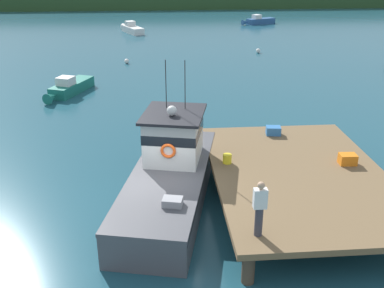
{
  "coord_description": "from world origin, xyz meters",
  "views": [
    {
      "loc": [
        -0.13,
        -13.83,
        8.33
      ],
      "look_at": [
        1.2,
        2.33,
        1.4
      ],
      "focal_mm": 42.26,
      "sensor_mm": 36.0,
      "label": 1
    }
  ],
  "objects_px": {
    "deckhand_by_the_boat": "(260,208)",
    "crate_single_by_cleat": "(273,131)",
    "crate_stack_near_edge": "(348,159)",
    "moored_boat_far_left": "(69,88)",
    "mooring_buoy_spare_mooring": "(258,51)",
    "main_fishing_boat": "(171,170)",
    "moored_boat_near_channel": "(259,21)",
    "bait_bucket": "(227,159)",
    "moored_boat_far_right": "(131,29)",
    "mooring_buoy_outer": "(127,61)"
  },
  "relations": [
    {
      "from": "crate_stack_near_edge",
      "to": "deckhand_by_the_boat",
      "type": "relative_size",
      "value": 0.37
    },
    {
      "from": "crate_single_by_cleat",
      "to": "mooring_buoy_spare_mooring",
      "type": "relative_size",
      "value": 1.53
    },
    {
      "from": "bait_bucket",
      "to": "mooring_buoy_spare_mooring",
      "type": "relative_size",
      "value": 0.87
    },
    {
      "from": "mooring_buoy_outer",
      "to": "moored_boat_near_channel",
      "type": "bearing_deg",
      "value": 53.18
    },
    {
      "from": "bait_bucket",
      "to": "mooring_buoy_outer",
      "type": "distance_m",
      "value": 22.15
    },
    {
      "from": "crate_single_by_cleat",
      "to": "bait_bucket",
      "type": "distance_m",
      "value": 3.52
    },
    {
      "from": "moored_boat_far_right",
      "to": "deckhand_by_the_boat",
      "type": "bearing_deg",
      "value": -82.87
    },
    {
      "from": "mooring_buoy_spare_mooring",
      "to": "deckhand_by_the_boat",
      "type": "bearing_deg",
      "value": -102.51
    },
    {
      "from": "main_fishing_boat",
      "to": "mooring_buoy_spare_mooring",
      "type": "bearing_deg",
      "value": 70.68
    },
    {
      "from": "crate_stack_near_edge",
      "to": "moored_boat_far_left",
      "type": "xyz_separation_m",
      "value": [
        -12.33,
        13.87,
        -0.99
      ]
    },
    {
      "from": "crate_stack_near_edge",
      "to": "mooring_buoy_spare_mooring",
      "type": "distance_m",
      "value": 25.35
    },
    {
      "from": "moored_boat_far_left",
      "to": "deckhand_by_the_boat",
      "type": "bearing_deg",
      "value": -65.71
    },
    {
      "from": "mooring_buoy_spare_mooring",
      "to": "moored_boat_far_right",
      "type": "bearing_deg",
      "value": 134.15
    },
    {
      "from": "crate_single_by_cleat",
      "to": "moored_boat_far_left",
      "type": "distance_m",
      "value": 15.01
    },
    {
      "from": "deckhand_by_the_boat",
      "to": "main_fishing_boat",
      "type": "bearing_deg",
      "value": 115.78
    },
    {
      "from": "main_fishing_boat",
      "to": "moored_boat_far_left",
      "type": "height_order",
      "value": "main_fishing_boat"
    },
    {
      "from": "crate_stack_near_edge",
      "to": "moored_boat_near_channel",
      "type": "xyz_separation_m",
      "value": [
        6.12,
        42.43,
        -1.0
      ]
    },
    {
      "from": "moored_boat_far_left",
      "to": "mooring_buoy_spare_mooring",
      "type": "xyz_separation_m",
      "value": [
        14.64,
        11.34,
        -0.2
      ]
    },
    {
      "from": "crate_single_by_cleat",
      "to": "bait_bucket",
      "type": "height_order",
      "value": "crate_single_by_cleat"
    },
    {
      "from": "bait_bucket",
      "to": "mooring_buoy_outer",
      "type": "height_order",
      "value": "bait_bucket"
    },
    {
      "from": "bait_bucket",
      "to": "moored_boat_near_channel",
      "type": "height_order",
      "value": "bait_bucket"
    },
    {
      "from": "moored_boat_far_left",
      "to": "moored_boat_near_channel",
      "type": "xyz_separation_m",
      "value": [
        18.45,
        28.56,
        -0.01
      ]
    },
    {
      "from": "main_fishing_boat",
      "to": "moored_boat_far_right",
      "type": "xyz_separation_m",
      "value": [
        -2.99,
        36.86,
        -0.59
      ]
    },
    {
      "from": "mooring_buoy_spare_mooring",
      "to": "crate_stack_near_edge",
      "type": "bearing_deg",
      "value": -95.23
    },
    {
      "from": "crate_stack_near_edge",
      "to": "bait_bucket",
      "type": "height_order",
      "value": "crate_stack_near_edge"
    },
    {
      "from": "crate_stack_near_edge",
      "to": "crate_single_by_cleat",
      "type": "bearing_deg",
      "value": 122.95
    },
    {
      "from": "moored_boat_far_left",
      "to": "moored_boat_near_channel",
      "type": "bearing_deg",
      "value": 57.13
    },
    {
      "from": "crate_stack_near_edge",
      "to": "deckhand_by_the_boat",
      "type": "bearing_deg",
      "value": -135.45
    },
    {
      "from": "main_fishing_boat",
      "to": "mooring_buoy_outer",
      "type": "xyz_separation_m",
      "value": [
        -2.75,
        21.65,
        -0.82
      ]
    },
    {
      "from": "main_fishing_boat",
      "to": "bait_bucket",
      "type": "bearing_deg",
      "value": 1.49
    },
    {
      "from": "moored_boat_far_right",
      "to": "moored_boat_near_channel",
      "type": "bearing_deg",
      "value": 18.48
    },
    {
      "from": "deckhand_by_the_boat",
      "to": "crate_single_by_cleat",
      "type": "bearing_deg",
      "value": 72.77
    },
    {
      "from": "bait_bucket",
      "to": "moored_boat_far_left",
      "type": "relative_size",
      "value": 0.07
    },
    {
      "from": "crate_stack_near_edge",
      "to": "mooring_buoy_spare_mooring",
      "type": "height_order",
      "value": "crate_stack_near_edge"
    },
    {
      "from": "deckhand_by_the_boat",
      "to": "mooring_buoy_spare_mooring",
      "type": "xyz_separation_m",
      "value": [
        6.51,
        29.35,
        -1.86
      ]
    },
    {
      "from": "crate_single_by_cleat",
      "to": "mooring_buoy_outer",
      "type": "height_order",
      "value": "crate_single_by_cleat"
    },
    {
      "from": "deckhand_by_the_boat",
      "to": "moored_boat_far_left",
      "type": "height_order",
      "value": "deckhand_by_the_boat"
    },
    {
      "from": "mooring_buoy_spare_mooring",
      "to": "moored_boat_near_channel",
      "type": "bearing_deg",
      "value": 77.51
    },
    {
      "from": "bait_bucket",
      "to": "moored_boat_far_left",
      "type": "distance_m",
      "value": 15.65
    },
    {
      "from": "moored_boat_far_right",
      "to": "main_fishing_boat",
      "type": "bearing_deg",
      "value": -85.37
    },
    {
      "from": "main_fishing_boat",
      "to": "mooring_buoy_spare_mooring",
      "type": "xyz_separation_m",
      "value": [
        8.7,
        24.82,
        -0.81
      ]
    },
    {
      "from": "main_fishing_boat",
      "to": "deckhand_by_the_boat",
      "type": "height_order",
      "value": "main_fishing_boat"
    },
    {
      "from": "bait_bucket",
      "to": "moored_boat_near_channel",
      "type": "relative_size",
      "value": 0.08
    },
    {
      "from": "bait_bucket",
      "to": "moored_boat_far_right",
      "type": "distance_m",
      "value": 37.16
    },
    {
      "from": "deckhand_by_the_boat",
      "to": "mooring_buoy_outer",
      "type": "xyz_separation_m",
      "value": [
        -4.94,
        26.18,
        -1.87
      ]
    },
    {
      "from": "mooring_buoy_spare_mooring",
      "to": "main_fishing_boat",
      "type": "bearing_deg",
      "value": -109.32
    },
    {
      "from": "main_fishing_boat",
      "to": "crate_single_by_cleat",
      "type": "xyz_separation_m",
      "value": [
        4.42,
        2.66,
        0.37
      ]
    },
    {
      "from": "crate_single_by_cleat",
      "to": "moored_boat_far_left",
      "type": "xyz_separation_m",
      "value": [
        -10.36,
        10.82,
        -0.98
      ]
    },
    {
      "from": "crate_stack_near_edge",
      "to": "moored_boat_far_left",
      "type": "height_order",
      "value": "crate_stack_near_edge"
    },
    {
      "from": "moored_boat_far_left",
      "to": "crate_stack_near_edge",
      "type": "bearing_deg",
      "value": -48.36
    }
  ]
}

